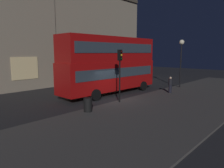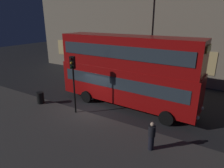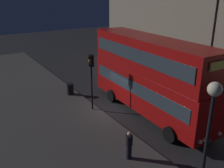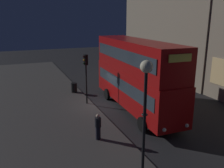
# 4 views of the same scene
# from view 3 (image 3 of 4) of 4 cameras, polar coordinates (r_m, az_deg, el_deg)

# --- Properties ---
(ground_plane) EXTENTS (80.00, 80.00, 0.00)m
(ground_plane) POSITION_cam_3_polar(r_m,az_deg,el_deg) (19.29, -0.85, -5.77)
(ground_plane) COLOR #232326
(sidewalk_slab) EXTENTS (44.00, 8.10, 0.12)m
(sidewalk_slab) POSITION_cam_3_polar(r_m,az_deg,el_deg) (17.58, -14.02, -9.01)
(sidewalk_slab) COLOR #423F3D
(sidewalk_slab) RESTS_ON ground
(building_with_clock) EXTENTS (16.76, 8.01, 14.18)m
(building_with_clock) POSITION_cam_3_polar(r_m,az_deg,el_deg) (31.94, 14.03, 17.32)
(building_with_clock) COLOR gray
(building_with_clock) RESTS_ON ground
(double_decker_bus) EXTENTS (11.25, 3.03, 5.52)m
(double_decker_bus) POSITION_cam_3_polar(r_m,az_deg,el_deg) (17.92, 8.35, 2.47)
(double_decker_bus) COLOR #9E0C0C
(double_decker_bus) RESTS_ON ground
(traffic_light_near_kerb) EXTENTS (0.36, 0.39, 4.17)m
(traffic_light_near_kerb) POSITION_cam_3_polar(r_m,az_deg,el_deg) (18.05, -4.71, 2.92)
(traffic_light_near_kerb) COLOR black
(traffic_light_near_kerb) RESTS_ON sidewalk_slab
(street_lamp) EXTENTS (0.54, 0.54, 5.35)m
(street_lamp) POSITION_cam_3_polar(r_m,az_deg,el_deg) (10.13, 21.37, -6.46)
(street_lamp) COLOR black
(street_lamp) RESTS_ON sidewalk_slab
(pedestrian) EXTENTS (0.38, 0.38, 1.60)m
(pedestrian) POSITION_cam_3_polar(r_m,az_deg,el_deg) (13.60, 3.85, -13.53)
(pedestrian) COLOR black
(pedestrian) RESTS_ON sidewalk_slab
(litter_bin) EXTENTS (0.58, 0.58, 0.93)m
(litter_bin) POSITION_cam_3_polar(r_m,az_deg,el_deg) (21.86, -9.36, -1.14)
(litter_bin) COLOR black
(litter_bin) RESTS_ON sidewalk_slab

